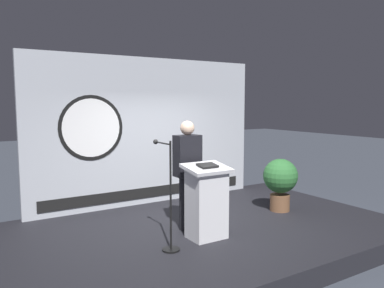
# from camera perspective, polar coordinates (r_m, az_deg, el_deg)

# --- Properties ---
(ground_plane) EXTENTS (40.00, 40.00, 0.00)m
(ground_plane) POSITION_cam_1_polar(r_m,az_deg,el_deg) (6.41, 1.28, -14.77)
(ground_plane) COLOR #383D47
(stage_platform) EXTENTS (6.40, 4.00, 0.30)m
(stage_platform) POSITION_cam_1_polar(r_m,az_deg,el_deg) (6.36, 1.28, -13.51)
(stage_platform) COLOR black
(stage_platform) RESTS_ON ground
(banner_display) EXTENTS (4.77, 0.12, 2.85)m
(banner_display) POSITION_cam_1_polar(r_m,az_deg,el_deg) (7.60, -6.63, 1.78)
(banner_display) COLOR #B2B7C1
(banner_display) RESTS_ON stage_platform
(podium) EXTENTS (0.64, 0.50, 1.12)m
(podium) POSITION_cam_1_polar(r_m,az_deg,el_deg) (5.70, 2.17, -8.50)
(podium) COLOR silver
(podium) RESTS_ON stage_platform
(speaker_person) EXTENTS (0.40, 0.26, 1.71)m
(speaker_person) POSITION_cam_1_polar(r_m,az_deg,el_deg) (6.00, -0.69, -4.54)
(speaker_person) COLOR black
(speaker_person) RESTS_ON stage_platform
(microphone_stand) EXTENTS (0.24, 0.58, 1.49)m
(microphone_stand) POSITION_cam_1_polar(r_m,az_deg,el_deg) (5.29, -3.48, -9.88)
(microphone_stand) COLOR black
(microphone_stand) RESTS_ON stage_platform
(potted_plant) EXTENTS (0.63, 0.63, 0.97)m
(potted_plant) POSITION_cam_1_polar(r_m,az_deg,el_deg) (7.28, 12.94, -5.14)
(potted_plant) COLOR brown
(potted_plant) RESTS_ON stage_platform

